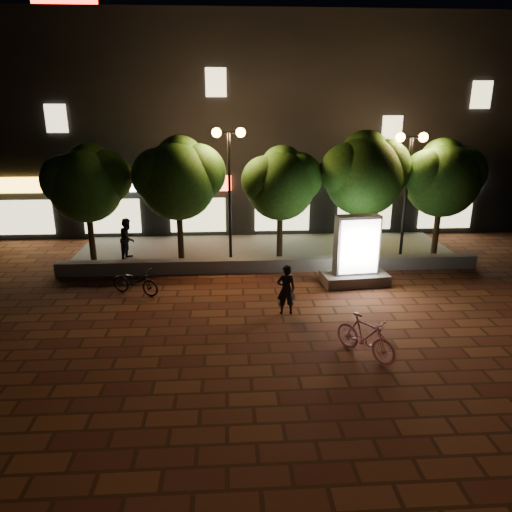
{
  "coord_description": "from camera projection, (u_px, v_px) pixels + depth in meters",
  "views": [
    {
      "loc": [
        -1.56,
        -12.83,
        6.05
      ],
      "look_at": [
        -0.7,
        1.5,
        1.42
      ],
      "focal_mm": 32.86,
      "sensor_mm": 36.0,
      "label": 1
    }
  ],
  "objects": [
    {
      "name": "tree_far_left",
      "position": [
        87.0,
        181.0,
        17.92
      ],
      "size": [
        3.36,
        2.8,
        4.63
      ],
      "color": "#312213",
      "rests_on": "sidewalk"
    },
    {
      "name": "scooter_pink",
      "position": [
        365.0,
        336.0,
        11.7
      ],
      "size": [
        1.49,
        1.74,
        1.08
      ],
      "primitive_type": "imported",
      "rotation": [
        0.0,
        0.0,
        0.64
      ],
      "color": "pink",
      "rests_on": "ground"
    },
    {
      "name": "rider",
      "position": [
        286.0,
        290.0,
        14.04
      ],
      "size": [
        0.6,
        0.42,
        1.56
      ],
      "primitive_type": "imported",
      "rotation": [
        0.0,
        0.0,
        3.22
      ],
      "color": "black",
      "rests_on": "ground"
    },
    {
      "name": "scooter_parked",
      "position": [
        135.0,
        281.0,
        15.6
      ],
      "size": [
        1.82,
        1.24,
        0.91
      ],
      "primitive_type": "imported",
      "rotation": [
        0.0,
        0.0,
        1.16
      ],
      "color": "black",
      "rests_on": "ground"
    },
    {
      "name": "building_block",
      "position": [
        256.0,
        126.0,
        24.94
      ],
      "size": [
        28.0,
        8.12,
        11.3
      ],
      "color": "black",
      "rests_on": "ground"
    },
    {
      "name": "tree_left",
      "position": [
        179.0,
        176.0,
        18.07
      ],
      "size": [
        3.6,
        3.0,
        4.89
      ],
      "color": "#312213",
      "rests_on": "sidewalk"
    },
    {
      "name": "street_lamp_right",
      "position": [
        409.0,
        163.0,
        18.2
      ],
      "size": [
        1.26,
        0.36,
        4.98
      ],
      "color": "black",
      "rests_on": "sidewalk"
    },
    {
      "name": "tree_far_right",
      "position": [
        443.0,
        176.0,
        18.7
      ],
      "size": [
        3.48,
        2.9,
        4.76
      ],
      "color": "#312213",
      "rests_on": "sidewalk"
    },
    {
      "name": "ad_kiosk",
      "position": [
        356.0,
        257.0,
        16.38
      ],
      "size": [
        2.39,
        1.36,
        2.48
      ],
      "color": "#64625D",
      "rests_on": "ground"
    },
    {
      "name": "ground",
      "position": [
        282.0,
        315.0,
        14.14
      ],
      "size": [
        80.0,
        80.0,
        0.0
      ],
      "primitive_type": "plane",
      "color": "brown",
      "rests_on": "ground"
    },
    {
      "name": "tree_mid",
      "position": [
        282.0,
        181.0,
        18.37
      ],
      "size": [
        3.24,
        2.7,
        4.5
      ],
      "color": "#312213",
      "rests_on": "sidewalk"
    },
    {
      "name": "pedestrian",
      "position": [
        128.0,
        238.0,
        18.93
      ],
      "size": [
        0.8,
        0.94,
        1.67
      ],
      "primitive_type": "imported",
      "rotation": [
        0.0,
        0.0,
        1.34
      ],
      "color": "black",
      "rests_on": "sidewalk"
    },
    {
      "name": "sidewalk",
      "position": [
        265.0,
        251.0,
        20.3
      ],
      "size": [
        16.0,
        5.0,
        0.08
      ],
      "primitive_type": "cube",
      "color": "#64625D",
      "rests_on": "ground"
    },
    {
      "name": "street_lamp_left",
      "position": [
        229.0,
        161.0,
        17.75
      ],
      "size": [
        1.26,
        0.36,
        5.18
      ],
      "color": "black",
      "rests_on": "sidewalk"
    },
    {
      "name": "retaining_wall",
      "position": [
        270.0,
        265.0,
        17.86
      ],
      "size": [
        16.0,
        0.45,
        0.5
      ],
      "primitive_type": "cube",
      "color": "#64625D",
      "rests_on": "ground"
    },
    {
      "name": "tree_right",
      "position": [
        365.0,
        171.0,
        18.45
      ],
      "size": [
        3.72,
        3.1,
        5.07
      ],
      "color": "#312213",
      "rests_on": "sidewalk"
    }
  ]
}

